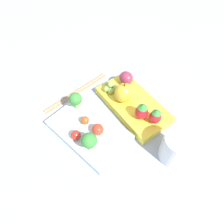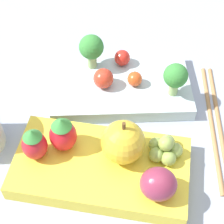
{
  "view_description": "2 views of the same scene",
  "coord_description": "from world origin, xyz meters",
  "px_view_note": "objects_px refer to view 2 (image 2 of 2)",
  "views": [
    {
      "loc": [
        -0.21,
        0.2,
        0.43
      ],
      "look_at": [
        0.0,
        0.0,
        0.03
      ],
      "focal_mm": 32.0,
      "sensor_mm": 36.0,
      "label": 1
    },
    {
      "loc": [
        0.01,
        -0.3,
        0.39
      ],
      "look_at": [
        0.0,
        0.0,
        0.03
      ],
      "focal_mm": 60.0,
      "sensor_mm": 36.0,
      "label": 2
    }
  ],
  "objects_px": {
    "bento_box_fruit": "(101,167)",
    "plum": "(158,184)",
    "cherry_tomato_2": "(135,79)",
    "strawberry_0": "(34,144)",
    "broccoli_floret_0": "(91,48)",
    "apple": "(123,142)",
    "grape_cluster": "(165,149)",
    "cherry_tomato_1": "(122,58)",
    "chopsticks_pair": "(216,123)",
    "strawberry_1": "(63,134)",
    "broccoli_floret_1": "(176,77)",
    "bento_box_savoury": "(121,86)",
    "cherry_tomato_0": "(103,78)"
  },
  "relations": [
    {
      "from": "bento_box_savoury",
      "to": "broccoli_floret_0",
      "type": "distance_m",
      "value": 0.07
    },
    {
      "from": "bento_box_fruit",
      "to": "broccoli_floret_0",
      "type": "xyz_separation_m",
      "value": [
        -0.02,
        0.16,
        0.04
      ]
    },
    {
      "from": "cherry_tomato_2",
      "to": "chopsticks_pair",
      "type": "xyz_separation_m",
      "value": [
        0.11,
        -0.05,
        -0.03
      ]
    },
    {
      "from": "cherry_tomato_2",
      "to": "strawberry_1",
      "type": "distance_m",
      "value": 0.14
    },
    {
      "from": "cherry_tomato_2",
      "to": "strawberry_0",
      "type": "bearing_deg",
      "value": -132.39
    },
    {
      "from": "strawberry_0",
      "to": "grape_cluster",
      "type": "distance_m",
      "value": 0.15
    },
    {
      "from": "cherry_tomato_0",
      "to": "cherry_tomato_2",
      "type": "relative_size",
      "value": 1.35
    },
    {
      "from": "plum",
      "to": "chopsticks_pair",
      "type": "bearing_deg",
      "value": 54.26
    },
    {
      "from": "bento_box_fruit",
      "to": "strawberry_1",
      "type": "distance_m",
      "value": 0.06
    },
    {
      "from": "plum",
      "to": "chopsticks_pair",
      "type": "relative_size",
      "value": 0.19
    },
    {
      "from": "broccoli_floret_0",
      "to": "cherry_tomato_1",
      "type": "bearing_deg",
      "value": 9.31
    },
    {
      "from": "broccoli_floret_1",
      "to": "strawberry_1",
      "type": "bearing_deg",
      "value": -144.57
    },
    {
      "from": "cherry_tomato_2",
      "to": "apple",
      "type": "distance_m",
      "value": 0.12
    },
    {
      "from": "strawberry_0",
      "to": "grape_cluster",
      "type": "relative_size",
      "value": 1.11
    },
    {
      "from": "cherry_tomato_1",
      "to": "strawberry_1",
      "type": "distance_m",
      "value": 0.16
    },
    {
      "from": "broccoli_floret_0",
      "to": "chopsticks_pair",
      "type": "distance_m",
      "value": 0.2
    },
    {
      "from": "plum",
      "to": "cherry_tomato_1",
      "type": "bearing_deg",
      "value": 102.07
    },
    {
      "from": "grape_cluster",
      "to": "strawberry_1",
      "type": "bearing_deg",
      "value": 176.85
    },
    {
      "from": "bento_box_fruit",
      "to": "apple",
      "type": "bearing_deg",
      "value": 25.73
    },
    {
      "from": "strawberry_0",
      "to": "cherry_tomato_0",
      "type": "bearing_deg",
      "value": 59.37
    },
    {
      "from": "grape_cluster",
      "to": "chopsticks_pair",
      "type": "distance_m",
      "value": 0.1
    },
    {
      "from": "bento_box_savoury",
      "to": "apple",
      "type": "distance_m",
      "value": 0.13
    },
    {
      "from": "broccoli_floret_0",
      "to": "apple",
      "type": "relative_size",
      "value": 0.89
    },
    {
      "from": "bento_box_fruit",
      "to": "chopsticks_pair",
      "type": "distance_m",
      "value": 0.17
    },
    {
      "from": "cherry_tomato_0",
      "to": "grape_cluster",
      "type": "relative_size",
      "value": 0.68
    },
    {
      "from": "broccoli_floret_1",
      "to": "cherry_tomato_1",
      "type": "height_order",
      "value": "broccoli_floret_1"
    },
    {
      "from": "plum",
      "to": "broccoli_floret_0",
      "type": "bearing_deg",
      "value": 113.5
    },
    {
      "from": "plum",
      "to": "grape_cluster",
      "type": "bearing_deg",
      "value": 78.87
    },
    {
      "from": "cherry_tomato_0",
      "to": "apple",
      "type": "height_order",
      "value": "apple"
    },
    {
      "from": "apple",
      "to": "broccoli_floret_0",
      "type": "bearing_deg",
      "value": 107.53
    },
    {
      "from": "cherry_tomato_0",
      "to": "apple",
      "type": "xyz_separation_m",
      "value": [
        0.03,
        -0.11,
        0.01
      ]
    },
    {
      "from": "grape_cluster",
      "to": "plum",
      "type": "bearing_deg",
      "value": -101.13
    },
    {
      "from": "bento_box_fruit",
      "to": "cherry_tomato_1",
      "type": "relative_size",
      "value": 9.45
    },
    {
      "from": "broccoli_floret_0",
      "to": "bento_box_fruit",
      "type": "bearing_deg",
      "value": -81.93
    },
    {
      "from": "broccoli_floret_1",
      "to": "cherry_tomato_2",
      "type": "height_order",
      "value": "broccoli_floret_1"
    },
    {
      "from": "strawberry_0",
      "to": "chopsticks_pair",
      "type": "relative_size",
      "value": 0.21
    },
    {
      "from": "broccoli_floret_1",
      "to": "plum",
      "type": "distance_m",
      "value": 0.15
    },
    {
      "from": "bento_box_fruit",
      "to": "plum",
      "type": "distance_m",
      "value": 0.08
    },
    {
      "from": "chopsticks_pair",
      "to": "bento_box_savoury",
      "type": "bearing_deg",
      "value": 156.09
    },
    {
      "from": "plum",
      "to": "cherry_tomato_2",
      "type": "bearing_deg",
      "value": 98.83
    },
    {
      "from": "strawberry_0",
      "to": "bento_box_fruit",
      "type": "bearing_deg",
      "value": -5.52
    },
    {
      "from": "cherry_tomato_0",
      "to": "apple",
      "type": "distance_m",
      "value": 0.12
    },
    {
      "from": "cherry_tomato_0",
      "to": "cherry_tomato_1",
      "type": "xyz_separation_m",
      "value": [
        0.02,
        0.05,
        -0.0
      ]
    },
    {
      "from": "bento_box_fruit",
      "to": "cherry_tomato_2",
      "type": "distance_m",
      "value": 0.14
    },
    {
      "from": "strawberry_1",
      "to": "strawberry_0",
      "type": "bearing_deg",
      "value": -155.43
    },
    {
      "from": "cherry_tomato_1",
      "to": "strawberry_0",
      "type": "height_order",
      "value": "strawberry_0"
    },
    {
      "from": "bento_box_fruit",
      "to": "strawberry_1",
      "type": "height_order",
      "value": "strawberry_1"
    },
    {
      "from": "broccoli_floret_1",
      "to": "bento_box_fruit",
      "type": "bearing_deg",
      "value": -127.49
    },
    {
      "from": "broccoli_floret_1",
      "to": "plum",
      "type": "height_order",
      "value": "broccoli_floret_1"
    },
    {
      "from": "cherry_tomato_1",
      "to": "strawberry_1",
      "type": "bearing_deg",
      "value": -112.98
    }
  ]
}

